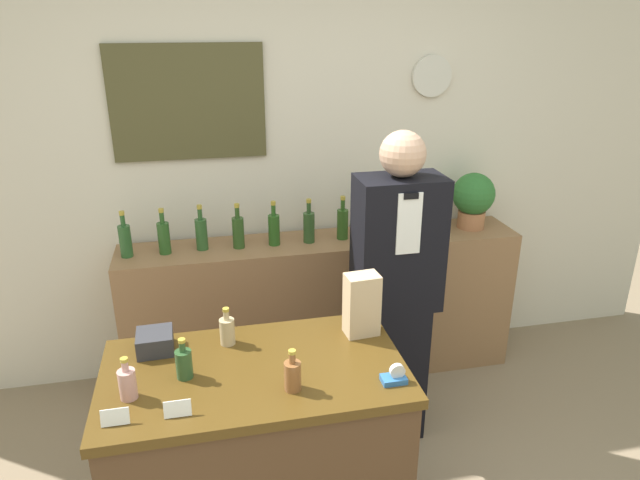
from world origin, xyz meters
The scene contains 24 objects.
back_wall centered at (-0.01, 2.00, 1.36)m, with size 5.20×0.09×2.70m.
back_shelf centered at (0.18, 1.75, 0.45)m, with size 2.37×0.38×0.90m.
display_counter centered at (-0.36, 0.53, 0.45)m, with size 1.14×0.64×0.90m.
shopkeeper centered at (0.41, 1.13, 0.83)m, with size 0.42×0.26×1.66m.
potted_plant centered at (1.13, 1.77, 1.10)m, with size 0.26×0.26×0.35m.
paper_bag centered at (0.10, 0.69, 1.04)m, with size 0.14×0.11×0.27m.
tape_dispenser centered at (0.13, 0.33, 0.93)m, with size 0.09×0.06×0.07m.
price_card_left centered at (-0.84, 0.31, 0.93)m, with size 0.09×0.02×0.06m.
price_card_right centered at (-0.64, 0.31, 0.93)m, with size 0.09×0.02×0.06m.
gift_box centered at (-0.73, 0.73, 0.94)m, with size 0.14×0.15×0.08m.
counter_bottle_0 centered at (-0.80, 0.44, 0.96)m, with size 0.06×0.06×0.16m.
counter_bottle_1 centered at (-0.62, 0.53, 0.96)m, with size 0.06×0.06×0.16m.
counter_bottle_2 centered at (-0.45, 0.72, 0.96)m, with size 0.06×0.06×0.16m.
counter_bottle_3 centered at (-0.24, 0.37, 0.96)m, with size 0.06×0.06×0.16m.
shelf_bottle_0 centered at (-0.93, 1.74, 1.00)m, with size 0.07×0.07×0.26m.
shelf_bottle_1 centered at (-0.72, 1.74, 1.00)m, with size 0.07×0.07×0.26m.
shelf_bottle_2 centered at (-0.52, 1.76, 1.00)m, with size 0.07×0.07×0.26m.
shelf_bottle_3 centered at (-0.32, 1.74, 1.00)m, with size 0.07×0.07×0.26m.
shelf_bottle_4 centered at (-0.11, 1.74, 1.00)m, with size 0.07×0.07×0.26m.
shelf_bottle_5 centered at (0.09, 1.74, 1.00)m, with size 0.07×0.07×0.26m.
shelf_bottle_6 centered at (0.30, 1.75, 1.00)m, with size 0.07×0.07×0.26m.
shelf_bottle_7 centered at (0.50, 1.76, 1.00)m, with size 0.07×0.07×0.26m.
shelf_bottle_8 centered at (0.70, 1.76, 1.00)m, with size 0.07×0.07×0.26m.
shelf_bottle_9 centered at (0.91, 1.74, 1.00)m, with size 0.07×0.07×0.26m.
Camera 1 is at (-0.51, -1.30, 2.14)m, focal length 32.00 mm.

